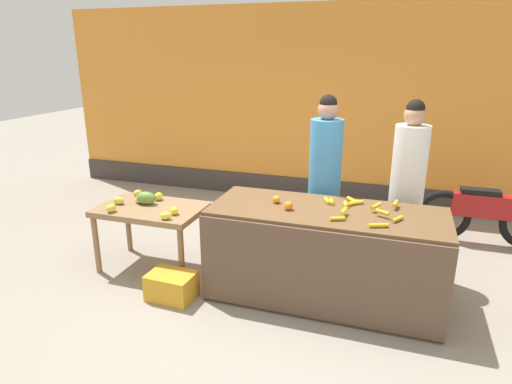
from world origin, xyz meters
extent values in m
plane|color=gray|center=(0.00, 0.00, 0.00)|extent=(24.00, 24.00, 0.00)
cube|color=orange|center=(0.00, 2.91, 1.48)|extent=(9.00, 0.20, 2.96)
cube|color=#3F3833|center=(0.00, 2.80, 0.18)|extent=(9.00, 0.04, 0.36)
cube|color=brown|center=(0.43, 0.00, 0.45)|extent=(2.16, 0.85, 0.90)
cube|color=brown|center=(0.43, -0.44, 0.45)|extent=(2.16, 0.03, 0.84)
cube|color=olive|center=(-1.45, 0.00, 0.68)|extent=(1.11, 0.68, 0.06)
cylinder|color=#956C49|center=(-1.96, -0.29, 0.32)|extent=(0.06, 0.06, 0.65)
cylinder|color=olive|center=(-0.95, -0.29, 0.32)|extent=(0.06, 0.06, 0.65)
cylinder|color=#926D4A|center=(-1.96, 0.29, 0.32)|extent=(0.06, 0.06, 0.65)
cylinder|color=#916C50|center=(-0.95, 0.29, 0.32)|extent=(0.06, 0.06, 0.65)
cylinder|color=gold|center=(1.05, -0.09, 0.92)|extent=(0.10, 0.14, 0.04)
cylinder|color=gold|center=(0.44, 0.20, 0.92)|extent=(0.07, 0.14, 0.04)
cylinder|color=gold|center=(0.58, 0.15, 0.92)|extent=(0.07, 0.13, 0.04)
cylinder|color=gold|center=(0.56, -0.24, 0.92)|extent=(0.13, 0.08, 0.04)
cylinder|color=gold|center=(0.39, 0.20, 0.92)|extent=(0.09, 0.15, 0.04)
cylinder|color=gold|center=(0.90, -0.29, 0.92)|extent=(0.16, 0.09, 0.04)
cylinder|color=yellow|center=(0.64, 0.21, 0.92)|extent=(0.10, 0.15, 0.04)
cylinder|color=yellow|center=(0.62, 0.29, 0.92)|extent=(0.12, 0.14, 0.04)
cylinder|color=gold|center=(0.67, 0.24, 0.92)|extent=(0.12, 0.11, 0.04)
cylinder|color=yellow|center=(0.85, 0.11, 0.95)|extent=(0.09, 0.15, 0.04)
cylinder|color=gold|center=(0.92, -0.04, 0.95)|extent=(0.13, 0.09, 0.04)
cylinder|color=yellow|center=(0.59, -0.11, 0.95)|extent=(0.05, 0.14, 0.04)
cylinder|color=gold|center=(1.02, 0.23, 0.95)|extent=(0.06, 0.15, 0.04)
sphere|color=orange|center=(0.09, -0.12, 0.93)|extent=(0.07, 0.07, 0.07)
sphere|color=orange|center=(-0.07, 0.03, 0.94)|extent=(0.07, 0.07, 0.07)
sphere|color=orange|center=(0.09, -0.11, 0.94)|extent=(0.08, 0.08, 0.08)
ellipsoid|color=yellow|center=(-1.11, -0.26, 0.75)|extent=(0.13, 0.11, 0.08)
ellipsoid|color=#D1CD40|center=(-1.78, 0.28, 0.75)|extent=(0.11, 0.13, 0.08)
ellipsoid|color=#D4D949|center=(-1.81, -0.01, 0.75)|extent=(0.12, 0.10, 0.08)
ellipsoid|color=yellow|center=(-1.10, -0.11, 0.75)|extent=(0.11, 0.12, 0.08)
ellipsoid|color=yellow|center=(-1.82, -0.03, 0.75)|extent=(0.11, 0.07, 0.09)
ellipsoid|color=yellow|center=(-1.64, 0.09, 0.75)|extent=(0.14, 0.14, 0.08)
ellipsoid|color=gold|center=(-1.75, -0.26, 0.75)|extent=(0.10, 0.12, 0.09)
ellipsoid|color=yellow|center=(-1.48, 0.24, 0.75)|extent=(0.11, 0.12, 0.09)
ellipsoid|color=olive|center=(-1.54, 0.07, 0.78)|extent=(0.23, 0.15, 0.14)
cylinder|color=#33333D|center=(0.28, 0.68, 0.37)|extent=(0.29, 0.29, 0.73)
cylinder|color=#3F8CCC|center=(0.28, 0.68, 1.18)|extent=(0.34, 0.34, 0.89)
sphere|color=tan|center=(0.28, 0.68, 1.72)|extent=(0.21, 0.21, 0.21)
sphere|color=black|center=(0.28, 0.68, 1.79)|extent=(0.18, 0.18, 0.18)
cylinder|color=#33333D|center=(1.12, 0.73, 0.36)|extent=(0.29, 0.29, 0.72)
cylinder|color=white|center=(1.12, 0.73, 1.16)|extent=(0.34, 0.34, 0.88)
sphere|color=tan|center=(1.12, 0.73, 1.69)|extent=(0.21, 0.21, 0.21)
sphere|color=black|center=(1.12, 0.73, 1.76)|extent=(0.18, 0.18, 0.18)
torus|color=black|center=(1.61, 1.83, 0.33)|extent=(0.65, 0.09, 0.65)
cube|color=#A51919|center=(2.08, 1.83, 0.51)|extent=(0.80, 0.18, 0.28)
cube|color=black|center=(1.98, 1.83, 0.67)|extent=(0.44, 0.16, 0.08)
cube|color=gold|center=(-0.95, -0.51, 0.13)|extent=(0.45, 0.34, 0.26)
ellipsoid|color=maroon|center=(-0.65, 0.66, 0.22)|extent=(0.42, 0.38, 0.45)
camera|label=1|loc=(1.01, -3.80, 2.29)|focal=30.77mm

